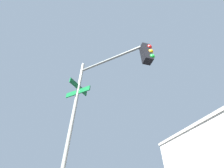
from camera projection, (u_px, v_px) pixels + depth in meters
The scene contains 1 object.
traffic_signal_near at pixel (107, 86), 4.62m from camera, with size 2.40×2.66×5.78m.
Camera 1 is at (-2.28, -7.29, 1.22)m, focal length 22.16 mm.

